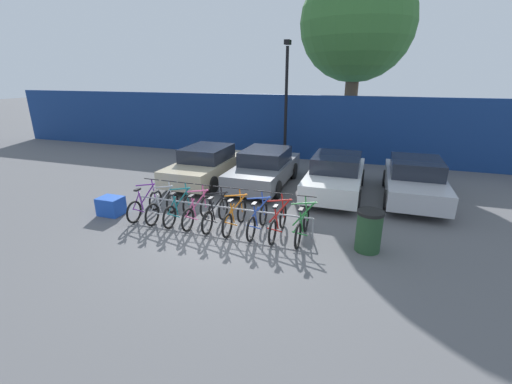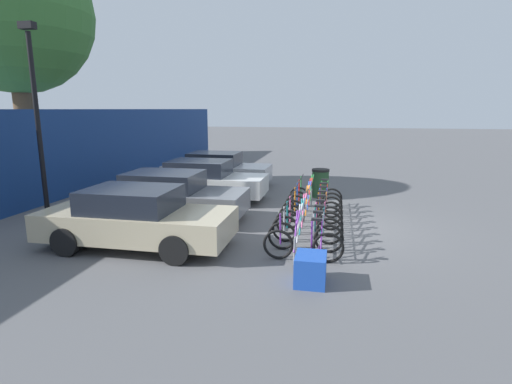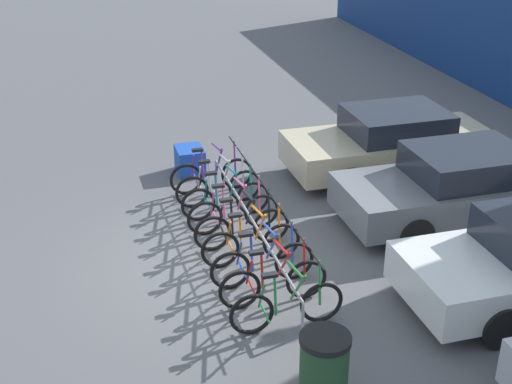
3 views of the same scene
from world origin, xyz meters
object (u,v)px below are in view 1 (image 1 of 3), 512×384
(car_white, at_px, (336,175))
(lamp_post, at_px, (286,97))
(car_grey, at_px, (265,168))
(bike_rack, at_px, (220,208))
(bicycle_blue, at_px, (258,220))
(bicycle_orange, at_px, (235,217))
(bicycle_red, at_px, (278,222))
(car_silver, at_px, (414,180))
(bicycle_green, at_px, (302,226))
(car_beige, at_px, (207,164))
(bicycle_silver, at_px, (163,207))
(trash_bin, at_px, (369,231))
(tree_behind_hoarding, at_px, (357,24))
(bicycle_pink, at_px, (197,211))
(cargo_crate, at_px, (111,206))
(bicycle_purple, at_px, (145,204))
(bicycle_teal, at_px, (179,209))
(bicycle_black, at_px, (216,214))

(car_white, distance_m, lamp_post, 5.47)
(car_grey, bearing_deg, bike_rack, -91.18)
(bicycle_blue, xyz_separation_m, car_white, (1.59, 4.00, 0.31))
(bicycle_orange, bearing_deg, bike_rack, 161.78)
(bicycle_red, bearing_deg, car_silver, 46.19)
(bike_rack, distance_m, bicycle_blue, 1.19)
(bicycle_green, relative_size, car_beige, 0.39)
(bicycle_silver, relative_size, bicycle_blue, 1.00)
(bicycle_orange, distance_m, lamp_post, 8.45)
(car_silver, height_order, trash_bin, car_silver)
(bicycle_orange, relative_size, bicycle_green, 1.00)
(car_grey, relative_size, tree_behind_hoarding, 0.49)
(bicycle_blue, relative_size, bicycle_red, 1.00)
(bicycle_silver, bearing_deg, bicycle_pink, -2.47)
(bicycle_silver, bearing_deg, tree_behind_hoarding, 65.36)
(car_grey, bearing_deg, cargo_crate, -129.24)
(bicycle_purple, height_order, cargo_crate, bicycle_purple)
(bicycle_red, bearing_deg, bicycle_silver, 176.71)
(bicycle_purple, distance_m, bicycle_blue, 3.57)
(bicycle_blue, bearing_deg, bicycle_orange, -179.80)
(bicycle_orange, distance_m, bicycle_red, 1.23)
(trash_bin, bearing_deg, bike_rack, 176.80)
(bicycle_pink, distance_m, tree_behind_hoarding, 12.76)
(bicycle_teal, relative_size, bicycle_red, 1.00)
(bicycle_teal, bearing_deg, bicycle_silver, -179.01)
(bicycle_orange, height_order, car_silver, car_silver)
(bike_rack, height_order, bicycle_silver, bicycle_silver)
(bicycle_purple, relative_size, cargo_crate, 2.44)
(bike_rack, height_order, bicycle_teal, bicycle_teal)
(cargo_crate, bearing_deg, car_white, 34.19)
(cargo_crate, relative_size, tree_behind_hoarding, 0.08)
(bicycle_black, height_order, car_silver, car_silver)
(bicycle_black, height_order, bicycle_orange, same)
(bicycle_teal, height_order, bicycle_pink, same)
(car_grey, bearing_deg, bicycle_black, -92.00)
(bicycle_pink, height_order, trash_bin, bicycle_pink)
(bicycle_red, bearing_deg, bicycle_teal, 176.71)
(bike_rack, relative_size, car_beige, 1.22)
(bicycle_purple, height_order, lamp_post, lamp_post)
(bicycle_purple, height_order, car_white, car_white)
(bicycle_purple, distance_m, car_silver, 8.86)
(bicycle_teal, bearing_deg, tree_behind_hoarding, 71.45)
(tree_behind_hoarding, bearing_deg, bicycle_purple, -114.89)
(bicycle_teal, relative_size, car_silver, 0.39)
(bicycle_red, relative_size, tree_behind_hoarding, 0.19)
(car_silver, bearing_deg, bicycle_teal, -147.25)
(bicycle_teal, xyz_separation_m, bicycle_red, (2.97, 0.00, 0.00))
(bicycle_silver, height_order, trash_bin, bicycle_silver)
(car_beige, relative_size, trash_bin, 4.25)
(bicycle_orange, height_order, car_beige, car_beige)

